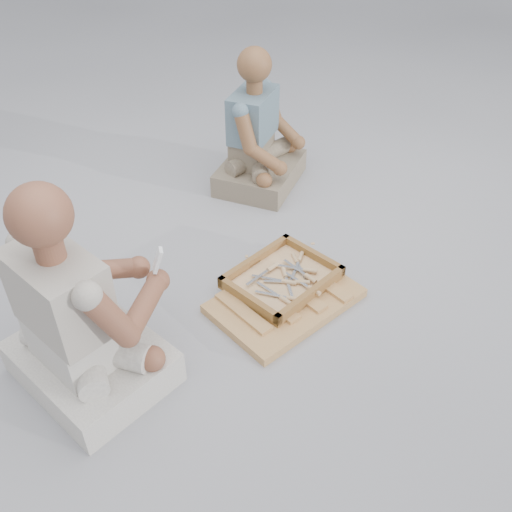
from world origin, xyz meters
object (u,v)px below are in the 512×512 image
carved_panel (285,301)px  craftsman (80,321)px  companion (258,142)px  tool_tray (282,279)px

carved_panel → craftsman: 0.96m
carved_panel → companion: companion is taller
companion → tool_tray: bearing=28.0°
carved_panel → craftsman: bearing=179.8°
craftsman → companion: bearing=108.2°
carved_panel → companion: 1.14m
craftsman → companion: size_ratio=1.12×
tool_tray → craftsman: 1.00m
carved_panel → craftsman: (-0.92, 0.00, 0.30)m
tool_tray → carved_panel: bearing=-112.2°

